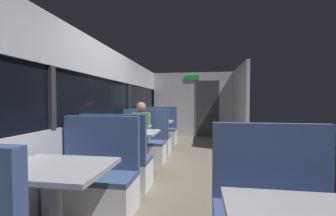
% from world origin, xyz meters
% --- Properties ---
extents(ground_plane, '(3.30, 9.20, 0.02)m').
position_xyz_m(ground_plane, '(0.00, 0.00, -0.01)').
color(ground_plane, '#665B4C').
extents(carriage_window_panel_left, '(0.09, 8.48, 2.30)m').
position_xyz_m(carriage_window_panel_left, '(-1.45, 0.00, 1.11)').
color(carriage_window_panel_left, '#B2B2B7').
rests_on(carriage_window_panel_left, ground_plane).
extents(carriage_end_bulkhead, '(2.90, 0.11, 2.30)m').
position_xyz_m(carriage_end_bulkhead, '(0.06, 4.19, 1.14)').
color(carriage_end_bulkhead, '#B2B2B7').
rests_on(carriage_end_bulkhead, ground_plane).
extents(carriage_aisle_panel_right, '(0.08, 2.40, 2.30)m').
position_xyz_m(carriage_aisle_panel_right, '(1.45, 3.00, 1.15)').
color(carriage_aisle_panel_right, '#B2B2B7').
rests_on(carriage_aisle_panel_right, ground_plane).
extents(dining_table_near_window, '(0.90, 0.70, 0.74)m').
position_xyz_m(dining_table_near_window, '(-0.89, -2.09, 0.64)').
color(dining_table_near_window, '#9E9EA3').
rests_on(dining_table_near_window, ground_plane).
extents(bench_near_window_facing_entry, '(0.95, 0.50, 1.10)m').
position_xyz_m(bench_near_window_facing_entry, '(-0.89, -1.39, 0.33)').
color(bench_near_window_facing_entry, silver).
rests_on(bench_near_window_facing_entry, ground_plane).
extents(dining_table_mid_window, '(0.90, 0.70, 0.74)m').
position_xyz_m(dining_table_mid_window, '(-0.89, -0.00, 0.64)').
color(dining_table_mid_window, '#9E9EA3').
rests_on(dining_table_mid_window, ground_plane).
extents(bench_mid_window_facing_end, '(0.95, 0.50, 1.10)m').
position_xyz_m(bench_mid_window_facing_end, '(-0.89, -0.70, 0.33)').
color(bench_mid_window_facing_end, silver).
rests_on(bench_mid_window_facing_end, ground_plane).
extents(bench_mid_window_facing_entry, '(0.95, 0.50, 1.10)m').
position_xyz_m(bench_mid_window_facing_entry, '(-0.89, 0.70, 0.33)').
color(bench_mid_window_facing_entry, silver).
rests_on(bench_mid_window_facing_entry, ground_plane).
extents(dining_table_far_window, '(0.90, 0.70, 0.74)m').
position_xyz_m(dining_table_far_window, '(-0.89, 2.08, 0.64)').
color(dining_table_far_window, '#9E9EA3').
rests_on(dining_table_far_window, ground_plane).
extents(bench_far_window_facing_end, '(0.95, 0.50, 1.10)m').
position_xyz_m(bench_far_window_facing_end, '(-0.89, 1.38, 0.33)').
color(bench_far_window_facing_end, silver).
rests_on(bench_far_window_facing_end, ground_plane).
extents(bench_far_window_facing_entry, '(0.95, 0.50, 1.10)m').
position_xyz_m(bench_far_window_facing_entry, '(-0.89, 2.78, 0.33)').
color(bench_far_window_facing_entry, silver).
rests_on(bench_far_window_facing_entry, ground_plane).
extents(seated_passenger, '(0.47, 0.55, 1.26)m').
position_xyz_m(seated_passenger, '(-0.89, 0.62, 0.54)').
color(seated_passenger, '#26262D').
rests_on(seated_passenger, ground_plane).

